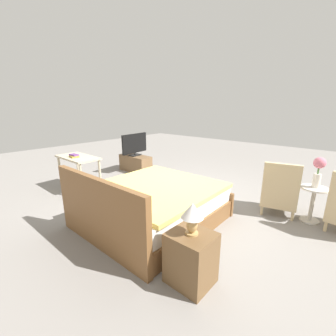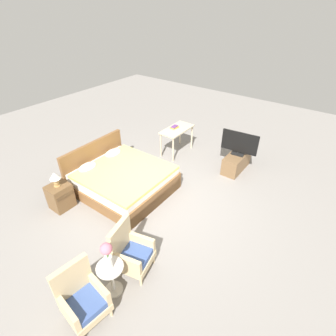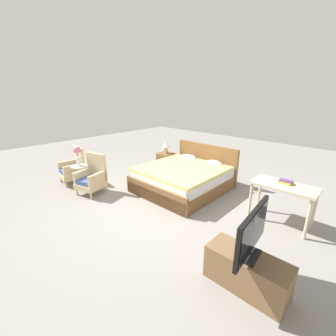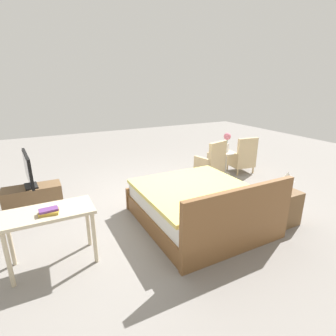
{
  "view_description": "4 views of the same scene",
  "coord_description": "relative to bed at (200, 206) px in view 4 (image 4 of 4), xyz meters",
  "views": [
    {
      "loc": [
        -2.51,
        3.21,
        1.78
      ],
      "look_at": [
        0.38,
        -0.09,
        0.57
      ],
      "focal_mm": 24.0,
      "sensor_mm": 36.0,
      "label": 1
    },
    {
      "loc": [
        -3.46,
        -2.82,
        3.84
      ],
      "look_at": [
        0.25,
        -0.05,
        0.78
      ],
      "focal_mm": 28.0,
      "sensor_mm": 36.0,
      "label": 2
    },
    {
      "loc": [
        3.0,
        -2.99,
        2.26
      ],
      "look_at": [
        0.08,
        0.1,
        0.81
      ],
      "focal_mm": 24.0,
      "sensor_mm": 36.0,
      "label": 3
    },
    {
      "loc": [
        2.03,
        4.12,
        2.22
      ],
      "look_at": [
        0.05,
        0.28,
        0.78
      ],
      "focal_mm": 28.0,
      "sensor_mm": 36.0,
      "label": 4
    }
  ],
  "objects": [
    {
      "name": "tv_stand",
      "position": [
        2.4,
        -1.76,
        -0.07
      ],
      "size": [
        0.96,
        0.4,
        0.45
      ],
      "color": "brown",
      "rests_on": "ground_plane"
    },
    {
      "name": "side_table",
      "position": [
        -1.9,
        -1.69,
        0.06
      ],
      "size": [
        0.4,
        0.4,
        0.57
      ],
      "color": "beige",
      "rests_on": "ground_plane"
    },
    {
      "name": "armchair_by_window_right",
      "position": [
        -1.42,
        -1.63,
        0.08
      ],
      "size": [
        0.65,
        0.65,
        0.92
      ],
      "color": "#CCB284",
      "rests_on": "ground_plane"
    },
    {
      "name": "tv_flatscreen",
      "position": [
        2.4,
        -1.76,
        0.47
      ],
      "size": [
        0.23,
        0.91,
        0.61
      ],
      "color": "black",
      "rests_on": "tv_stand"
    },
    {
      "name": "bed",
      "position": [
        0.0,
        0.0,
        0.0
      ],
      "size": [
        1.81,
        2.01,
        0.96
      ],
      "color": "brown",
      "rests_on": "ground_plane"
    },
    {
      "name": "vanity_desk",
      "position": [
        2.2,
        0.0,
        0.34
      ],
      "size": [
        1.04,
        0.52,
        0.75
      ],
      "color": "beige",
      "rests_on": "ground_plane"
    },
    {
      "name": "book_stack",
      "position": [
        2.19,
        0.08,
        0.48
      ],
      "size": [
        0.23,
        0.18,
        0.06
      ],
      "color": "#B79333",
      "rests_on": "vanity_desk"
    },
    {
      "name": "table_lamp",
      "position": [
        -1.21,
        0.62,
        0.48
      ],
      "size": [
        0.22,
        0.22,
        0.33
      ],
      "color": "tan",
      "rests_on": "nightstand"
    },
    {
      "name": "armchair_by_window_left",
      "position": [
        -2.38,
        -1.63,
        0.08
      ],
      "size": [
        0.6,
        0.6,
        0.92
      ],
      "color": "#CCB284",
      "rests_on": "ground_plane"
    },
    {
      "name": "ground_plane",
      "position": [
        0.18,
        -0.96,
        -0.3
      ],
      "size": [
        16.0,
        16.0,
        0.0
      ],
      "primitive_type": "plane",
      "color": "gray"
    },
    {
      "name": "flower_vase",
      "position": [
        -1.9,
        -1.69,
        0.57
      ],
      "size": [
        0.17,
        0.17,
        0.48
      ],
      "color": "silver",
      "rests_on": "side_table"
    },
    {
      "name": "nightstand",
      "position": [
        -1.21,
        0.61,
        -0.02
      ],
      "size": [
        0.44,
        0.41,
        0.56
      ],
      "color": "brown",
      "rests_on": "ground_plane"
    }
  ]
}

